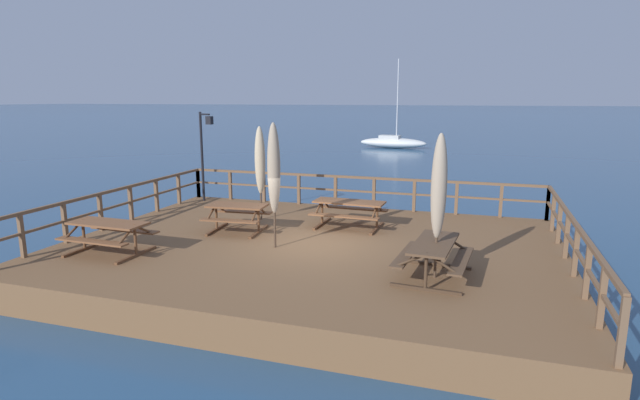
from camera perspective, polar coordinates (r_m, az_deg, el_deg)
name	(u,v)px	position (r m, az deg, el deg)	size (l,w,h in m)	color
ground_plane	(312,270)	(13.35, -0.93, -7.84)	(600.00, 600.00, 0.00)	navy
wooden_deck	(312,256)	(13.23, -0.94, -6.36)	(12.40, 9.33, 0.72)	brown
railing_waterside_far	(355,187)	(17.19, 3.91, 1.50)	(12.20, 0.10, 1.09)	brown
railing_side_left	(116,201)	(15.92, -22.03, -0.14)	(0.10, 9.13, 1.09)	brown
railing_side_right	(572,235)	(12.44, 26.50, -3.58)	(0.10, 9.13, 1.09)	brown
picnic_table_mid_right	(108,231)	(13.18, -22.73, -3.20)	(1.93, 1.45, 0.78)	brown
picnic_table_front_right	(434,252)	(10.78, 12.69, -5.71)	(1.56, 2.05, 0.78)	brown
picnic_table_mid_centre	(349,208)	(14.62, 3.30, -0.92)	(2.07, 1.47, 0.78)	brown
picnic_table_back_left	(237,212)	(14.30, -9.32, -1.38)	(1.74, 1.53, 0.78)	brown
patio_umbrella_short_back	(274,169)	(12.38, -5.23, 3.47)	(0.32, 0.32, 3.11)	#4C3828
patio_umbrella_tall_mid_right	(439,187)	(10.47, 13.25, 1.39)	(0.32, 0.32, 3.01)	#4C3828
patio_umbrella_short_front	(260,161)	(15.43, -6.77, 4.41)	(0.32, 0.32, 2.86)	#4C3828
lamp_post_hooked	(205,143)	(18.45, -12.87, 6.27)	(0.64, 0.38, 3.20)	black
sailboat_distant	(393,142)	(45.95, 8.20, 6.46)	(6.12, 2.18, 7.72)	white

